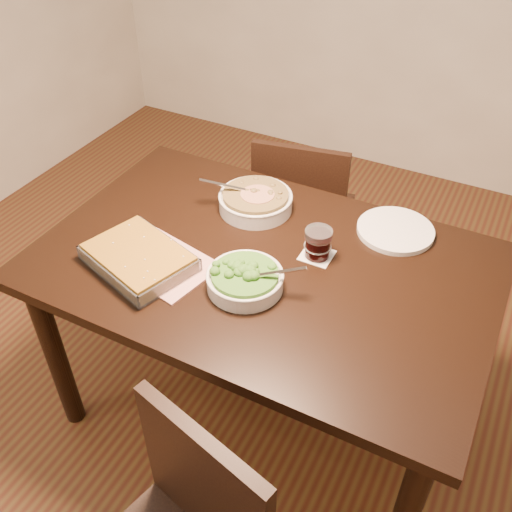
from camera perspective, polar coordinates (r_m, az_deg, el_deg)
ground at (r=2.32m, az=0.59°, el=-14.73°), size 4.00×4.00×0.00m
table at (r=1.82m, az=0.72°, el=-2.75°), size 1.40×0.90×0.75m
magazine_a at (r=1.77m, az=-9.26°, el=-0.75°), size 0.34×0.28×0.01m
coaster at (r=1.79m, az=6.10°, el=0.07°), size 0.10×0.10×0.00m
stew_bowl at (r=1.96m, az=-0.05°, el=5.58°), size 0.27×0.26×0.10m
broccoli_bowl at (r=1.65m, az=-1.10°, el=-2.32°), size 0.25×0.23×0.09m
baking_dish at (r=1.76m, az=-11.64°, el=-0.23°), size 0.37×0.32×0.06m
wine_tumbler at (r=1.76m, az=6.22°, el=1.35°), size 0.09×0.09×0.10m
dinner_plate at (r=1.92m, az=13.76°, el=2.51°), size 0.25×0.25×0.02m
chair_far at (r=2.48m, az=4.62°, el=4.50°), size 0.45×0.45×0.82m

